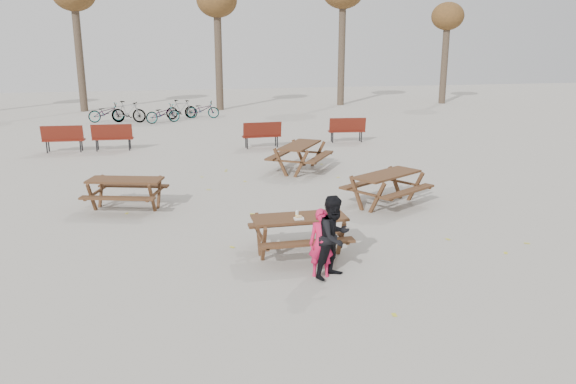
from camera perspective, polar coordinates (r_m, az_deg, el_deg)
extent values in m
plane|color=gray|center=(11.01, 1.14, -6.35)|extent=(80.00, 80.00, 0.00)
cube|color=#3C2316|center=(10.76, 1.16, -2.63)|extent=(1.80, 0.70, 0.05)
cube|color=#3C2316|center=(10.31, 1.95, -5.21)|extent=(1.80, 0.25, 0.05)
cube|color=#3C2316|center=(11.41, 0.44, -3.18)|extent=(1.80, 0.25, 0.05)
cylinder|color=#3C2316|center=(10.46, -2.47, -5.40)|extent=(0.08, 0.08, 0.73)
cylinder|color=#3C2316|center=(11.02, -3.02, -4.33)|extent=(0.08, 0.08, 0.73)
cylinder|color=#3C2316|center=(10.81, 5.41, -4.77)|extent=(0.08, 0.08, 0.73)
cylinder|color=#3C2316|center=(11.35, 4.48, -3.78)|extent=(0.08, 0.08, 0.73)
cube|color=white|center=(10.58, 1.10, -2.71)|extent=(0.18, 0.11, 0.03)
ellipsoid|color=tan|center=(10.56, 1.11, -2.49)|extent=(0.14, 0.06, 0.05)
cylinder|color=silver|center=(10.59, 0.92, -2.36)|extent=(0.06, 0.06, 0.15)
cylinder|color=#F1A60C|center=(10.59, 0.92, -2.46)|extent=(0.07, 0.07, 0.05)
cylinder|color=white|center=(10.56, 0.92, -1.92)|extent=(0.03, 0.03, 0.02)
imported|color=#D41A4A|center=(9.86, 3.43, -5.19)|extent=(0.50, 0.39, 1.22)
imported|color=black|center=(9.79, 4.71, -4.57)|extent=(0.91, 0.86, 1.48)
imported|color=black|center=(30.74, -17.97, 7.69)|extent=(1.94, 1.16, 0.96)
imported|color=black|center=(30.10, -15.91, 7.84)|extent=(1.89, 1.06, 1.09)
imported|color=black|center=(29.58, -12.60, 7.79)|extent=(1.91, 1.26, 0.95)
imported|color=black|center=(30.95, -10.80, 8.26)|extent=(1.77, 1.04, 1.03)
imported|color=black|center=(31.06, -8.67, 8.29)|extent=(1.88, 1.01, 0.94)
cylinder|color=#382B21|center=(35.76, -20.42, 12.72)|extent=(0.44, 0.44, 6.30)
cylinder|color=#382B21|center=(34.65, -7.06, 13.19)|extent=(0.44, 0.44, 5.95)
ellipsoid|color=brown|center=(34.71, -7.24, 18.80)|extent=(2.38, 2.38, 2.02)
cylinder|color=#382B21|center=(37.27, 5.47, 13.89)|extent=(0.44, 0.44, 6.65)
cylinder|color=#382B21|center=(39.55, 15.60, 12.47)|extent=(0.44, 0.44, 5.25)
ellipsoid|color=brown|center=(39.56, 15.92, 16.80)|extent=(2.10, 2.10, 1.79)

